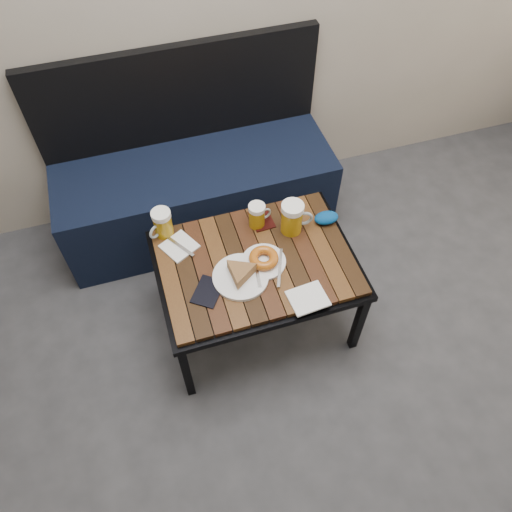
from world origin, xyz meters
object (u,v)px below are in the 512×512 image
object	(u,v)px
plate_pie	(241,274)
knit_pouch	(326,218)
plate_bagel	(264,260)
passport_burgundy	(262,220)
bench	(196,187)
beer_mug_right	(293,218)
passport_navy	(208,291)
beer_mug_centre	(257,215)
beer_mug_left	(162,223)
cafe_table	(256,266)

from	to	relation	value
plate_pie	knit_pouch	size ratio (longest dim) A/B	2.11
plate_bagel	passport_burgundy	size ratio (longest dim) A/B	1.90
bench	plate_bagel	world-z (taller)	bench
beer_mug_right	passport_navy	xyz separation A→B (m)	(-0.43, -0.21, -0.07)
beer_mug_centre	beer_mug_left	bearing A→B (deg)	158.45
beer_mug_right	plate_bagel	xyz separation A→B (m)	(-0.17, -0.14, -0.06)
plate_bagel	knit_pouch	world-z (taller)	plate_bagel
plate_bagel	bench	bearing A→B (deg)	101.33
passport_burgundy	knit_pouch	xyz separation A→B (m)	(0.27, -0.09, 0.02)
bench	plate_bagel	bearing A→B (deg)	-78.67
bench	passport_navy	distance (m)	0.82
plate_bagel	passport_navy	size ratio (longest dim) A/B	1.71
knit_pouch	beer_mug_centre	bearing A→B (deg)	165.87
beer_mug_left	plate_bagel	size ratio (longest dim) A/B	0.56
beer_mug_centre	plate_bagel	xyz separation A→B (m)	(-0.04, -0.21, -0.04)
knit_pouch	passport_navy	bearing A→B (deg)	-160.63
plate_pie	passport_burgundy	bearing A→B (deg)	57.13
bench	cafe_table	bearing A→B (deg)	-80.41
plate_bagel	plate_pie	bearing A→B (deg)	-158.37
bench	beer_mug_right	size ratio (longest dim) A/B	9.02
beer_mug_right	plate_pie	distance (m)	0.34
passport_burgundy	beer_mug_right	bearing A→B (deg)	-42.52
cafe_table	plate_pie	size ratio (longest dim) A/B	3.64
cafe_table	passport_navy	world-z (taller)	passport_navy
cafe_table	knit_pouch	xyz separation A→B (m)	(0.36, 0.11, 0.07)
plate_bagel	knit_pouch	distance (m)	0.36
passport_burgundy	plate_pie	bearing A→B (deg)	-125.62
bench	plate_bagel	distance (m)	0.77
knit_pouch	bench	bearing A→B (deg)	129.35
cafe_table	passport_burgundy	world-z (taller)	passport_burgundy
beer_mug_centre	knit_pouch	distance (m)	0.31
knit_pouch	cafe_table	bearing A→B (deg)	-162.59
beer_mug_centre	passport_burgundy	size ratio (longest dim) A/B	0.95
passport_navy	knit_pouch	xyz separation A→B (m)	(0.59, 0.21, 0.02)
passport_burgundy	beer_mug_centre	bearing A→B (deg)	-148.51
bench	plate_bagel	xyz separation A→B (m)	(0.14, -0.72, 0.22)
knit_pouch	plate_pie	bearing A→B (deg)	-157.94
plate_pie	knit_pouch	xyz separation A→B (m)	(0.45, 0.18, -0.00)
beer_mug_right	passport_navy	bearing A→B (deg)	-145.42
beer_mug_right	passport_burgundy	xyz separation A→B (m)	(-0.11, 0.09, -0.07)
plate_pie	passport_burgundy	world-z (taller)	plate_pie
beer_mug_left	knit_pouch	size ratio (longest dim) A/B	1.23
passport_burgundy	passport_navy	bearing A→B (deg)	-139.69
passport_navy	passport_burgundy	size ratio (longest dim) A/B	1.11
cafe_table	plate_bagel	world-z (taller)	plate_bagel
beer_mug_right	passport_navy	size ratio (longest dim) A/B	1.11
bench	beer_mug_right	bearing A→B (deg)	-61.42
beer_mug_right	bench	bearing A→B (deg)	127.24
beer_mug_right	plate_bagel	world-z (taller)	beer_mug_right
plate_pie	passport_navy	size ratio (longest dim) A/B	1.66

